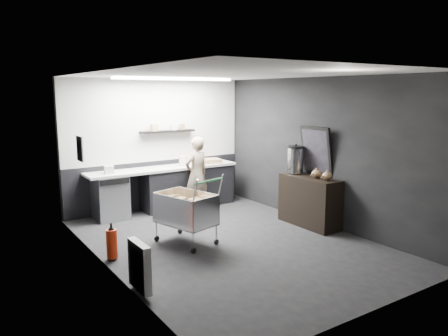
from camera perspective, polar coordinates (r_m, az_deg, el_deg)
floor at (r=7.23m, az=0.79°, el=-9.72°), size 5.50×5.50×0.00m
ceiling at (r=6.82m, az=0.85°, el=12.18°), size 5.50×5.50×0.00m
wall_back at (r=9.28m, az=-8.81°, el=3.11°), size 5.50×0.00×5.50m
wall_front at (r=4.92m, az=19.22°, el=-3.32°), size 5.50×0.00×5.50m
wall_left at (r=6.02m, az=-15.12°, el=-0.77°), size 0.00×5.50×5.50m
wall_right at (r=8.18m, az=12.48°, el=2.09°), size 0.00×5.50×5.50m
kitchen_wall_panel at (r=9.21m, az=-8.84°, el=6.18°), size 3.95×0.02×1.70m
dado_panel at (r=9.40m, az=-8.62°, el=-2.06°), size 3.95×0.02×1.00m
floating_shelf at (r=9.22m, az=-7.38°, el=4.79°), size 1.20×0.22×0.04m
wall_clock at (r=9.86m, az=-1.38°, el=8.28°), size 0.20×0.03×0.20m
poster at (r=7.22m, az=-18.33°, el=2.41°), size 0.02×0.30×0.40m
poster_red_band at (r=7.22m, az=-18.32°, el=2.97°), size 0.02×0.22×0.10m
radiator at (r=5.50m, az=-10.98°, el=-12.48°), size 0.10×0.50×0.60m
ceiling_strip at (r=8.41m, az=-6.43°, el=11.49°), size 2.40×0.20×0.04m
prep_counter at (r=9.19m, az=-7.03°, el=-2.56°), size 3.20×0.61×0.90m
person at (r=8.91m, az=-3.61°, el=-0.84°), size 0.61×0.45×1.54m
shopping_cart at (r=7.09m, az=-5.06°, el=-5.66°), size 0.85×1.16×1.11m
sideboard at (r=8.17m, az=11.04°, el=-3.39°), size 0.52×1.21×1.82m
fire_extinguisher at (r=6.66m, az=-14.44°, el=-9.42°), size 0.16×0.16×0.53m
cardboard_box at (r=9.50m, az=-1.92°, el=0.92°), size 0.51×0.42×0.09m
pink_tub at (r=9.24m, az=-5.25°, el=0.97°), size 0.20×0.20×0.20m
white_container at (r=8.55m, az=-14.79°, el=-0.22°), size 0.19×0.16×0.15m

